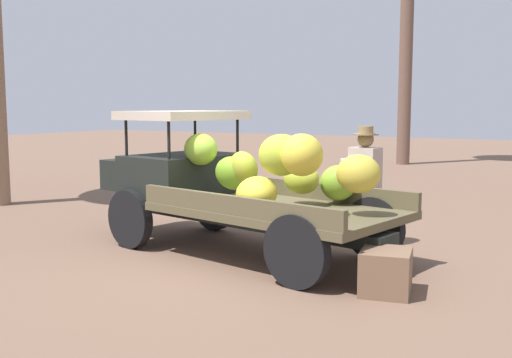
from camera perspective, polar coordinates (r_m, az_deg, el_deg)
ground_plane at (r=7.77m, az=-1.52°, el=-7.33°), size 60.00×60.00×0.00m
truck at (r=8.01m, az=-2.81°, el=-0.36°), size 4.63×2.42×1.84m
farmer at (r=8.36m, az=10.13°, el=0.06°), size 0.54×0.49×1.64m
wooden_crate at (r=6.41m, az=12.07°, el=-8.50°), size 0.60×0.65×0.45m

